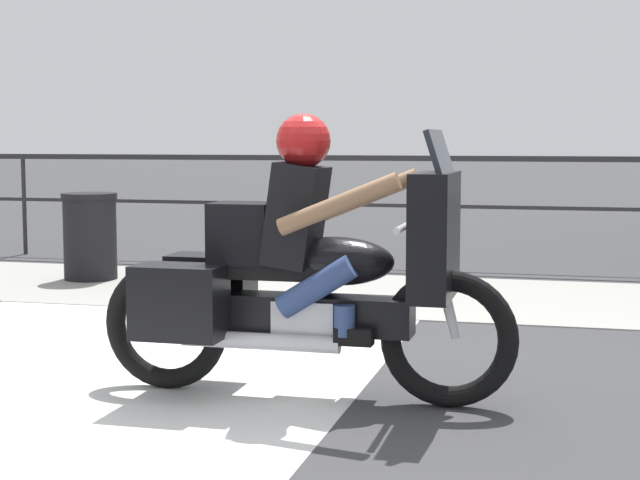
{
  "coord_description": "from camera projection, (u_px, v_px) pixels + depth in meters",
  "views": [
    {
      "loc": [
        1.3,
        -5.21,
        1.4
      ],
      "look_at": [
        -0.14,
        0.49,
        0.79
      ],
      "focal_mm": 55.0,
      "sensor_mm": 36.0,
      "label": 1
    }
  ],
  "objects": [
    {
      "name": "ground_plane",
      "position": [
        324.0,
        390.0,
        5.48
      ],
      "size": [
        120.0,
        120.0,
        0.0
      ],
      "primitive_type": "plane",
      "color": "#38383A"
    },
    {
      "name": "sidewalk_band",
      "position": [
        415.0,
        295.0,
        8.76
      ],
      "size": [
        44.0,
        2.4,
        0.01
      ],
      "primitive_type": "cube",
      "color": "#99968E",
      "rests_on": "ground"
    },
    {
      "name": "crosswalk_band",
      "position": [
        49.0,
        380.0,
        5.68
      ],
      "size": [
        3.62,
        6.0,
        0.01
      ],
      "primitive_type": "cube",
      "color": "silver",
      "rests_on": "ground"
    },
    {
      "name": "fence_railing",
      "position": [
        444.0,
        180.0,
        10.6
      ],
      "size": [
        36.0,
        0.05,
        1.22
      ],
      "color": "#232326",
      "rests_on": "ground"
    },
    {
      "name": "motorcycle",
      "position": [
        301.0,
        273.0,
        5.26
      ],
      "size": [
        2.31,
        0.76,
        1.53
      ],
      "rotation": [
        0.0,
        0.0,
        0.02
      ],
      "color": "black",
      "rests_on": "ground"
    },
    {
      "name": "trash_bin",
      "position": [
        90.0,
        236.0,
        9.72
      ],
      "size": [
        0.55,
        0.55,
        0.87
      ],
      "color": "black",
      "rests_on": "ground"
    }
  ]
}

